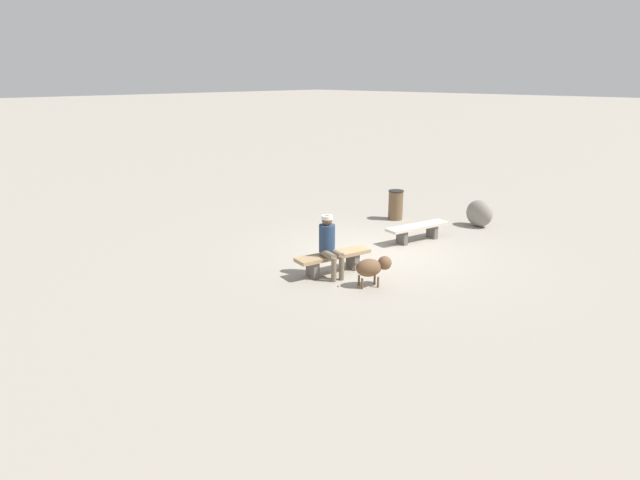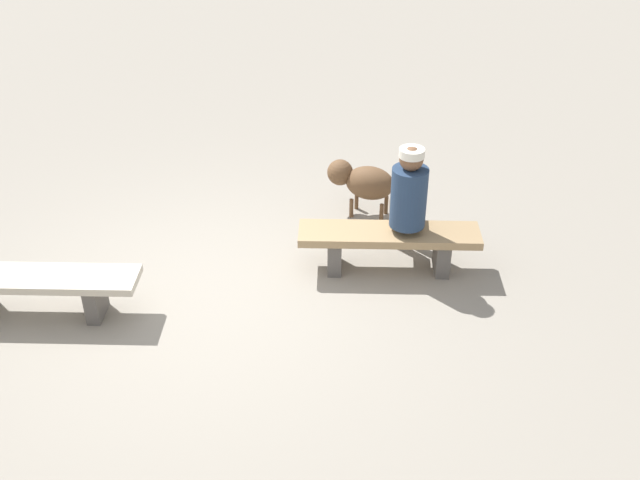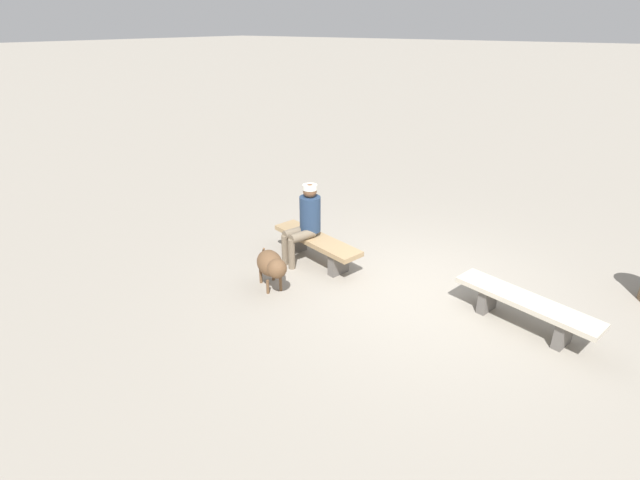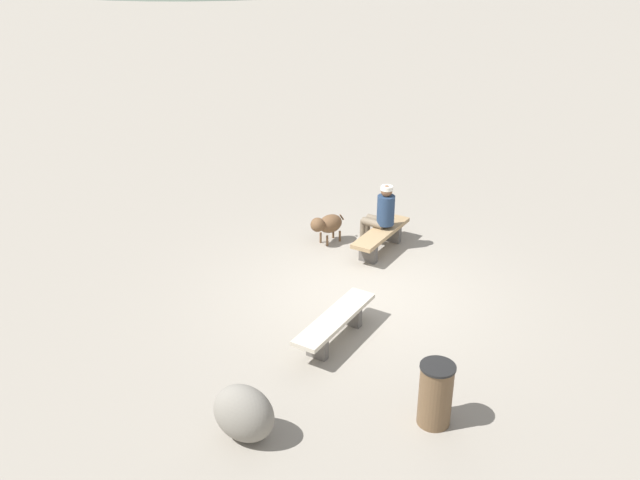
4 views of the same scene
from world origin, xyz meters
The scene contains 7 objects.
ground centered at (0.00, 0.00, -0.03)m, with size 210.00×210.00×0.06m, color gray.
bench_left centered at (-1.52, 0.04, 0.31)m, with size 1.87×0.82×0.42m.
bench_right centered at (1.72, 0.10, 0.32)m, with size 1.78×0.80×0.44m.
seated_person centered at (1.90, 0.15, 0.75)m, with size 0.46×0.68×1.31m.
dog centered at (1.74, 1.20, 0.41)m, with size 0.75×0.60×0.61m.
trash_bin centered at (-2.91, -1.69, 0.44)m, with size 0.45×0.45×0.87m.
boulder centered at (-3.91, 0.46, 0.37)m, with size 0.54×0.81×0.75m, color gray.
Camera 1 is at (9.93, 7.68, 4.11)m, focal length 30.87 mm.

